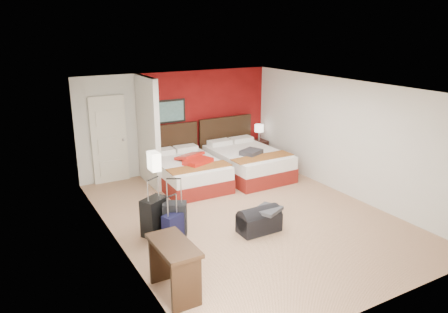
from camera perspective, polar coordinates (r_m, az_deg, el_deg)
ground at (r=8.50m, az=2.95°, el=-7.79°), size 6.50×6.50×0.00m
room_walls at (r=8.70m, az=-9.85°, el=1.37°), size 5.02×6.52×2.50m
red_accent_panel at (r=11.15m, az=-2.61°, el=5.00°), size 3.50×0.04×2.50m
partition_wall at (r=9.92m, az=-10.02°, el=3.24°), size 0.12×1.20×2.50m
entry_door at (r=10.31m, az=-15.00°, el=2.16°), size 0.82×0.06×2.05m
bed_left at (r=9.97m, az=-4.77°, el=-2.19°), size 1.43×2.01×0.59m
bed_right at (r=10.59m, az=3.17°, el=-0.90°), size 1.50×2.12×0.63m
red_suitcase_open at (r=9.82m, az=-4.04°, el=-0.33°), size 0.88×1.02×0.11m
jacket_bundle at (r=10.19m, az=3.64°, el=0.56°), size 0.59×0.54×0.11m
nightstand at (r=11.85m, az=4.61°, el=0.85°), size 0.41×0.41×0.56m
table_lamp at (r=11.72m, az=4.67°, el=3.19°), size 0.29×0.29×0.44m
suitcase_black at (r=7.68m, az=-9.20°, el=-8.07°), size 0.53×0.47×0.68m
suitcase_charcoal at (r=7.64m, az=-6.51°, el=-8.40°), size 0.48×0.41×0.60m
suitcase_navy at (r=7.48m, az=-6.78°, el=-9.51°), size 0.39×0.32×0.47m
duffel_bag at (r=7.82m, az=4.67°, el=-8.61°), size 0.76×0.40×0.38m
jacket_draped at (r=7.76m, az=5.85°, el=-7.02°), size 0.59×0.56×0.06m
desk at (r=6.08m, az=-6.61°, el=-14.60°), size 0.47×0.93×0.77m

